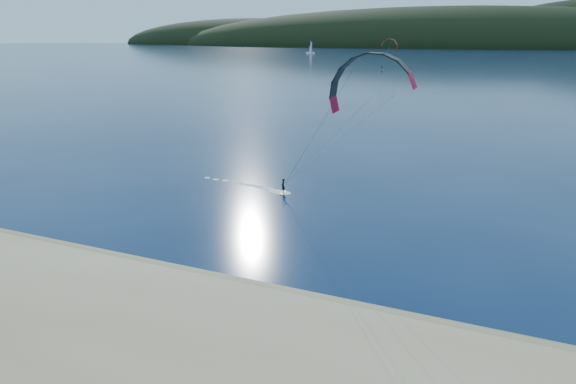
% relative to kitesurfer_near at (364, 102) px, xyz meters
% --- Properties ---
extents(ground, '(1800.00, 1800.00, 0.00)m').
position_rel_kitesurfer_near_xyz_m(ground, '(-6.61, -17.02, -10.57)').
color(ground, '#071939').
rests_on(ground, ground).
extents(wet_sand, '(220.00, 2.50, 0.10)m').
position_rel_kitesurfer_near_xyz_m(wet_sand, '(-6.61, -12.52, -10.52)').
color(wet_sand, olive).
rests_on(wet_sand, ground).
extents(headland, '(1200.00, 310.00, 140.00)m').
position_rel_kitesurfer_near_xyz_m(headland, '(-5.98, 728.26, -10.57)').
color(headland, black).
rests_on(headland, ground).
extents(kitesurfer_near, '(24.28, 9.42, 15.40)m').
position_rel_kitesurfer_near_xyz_m(kitesurfer_near, '(0.00, 0.00, 0.00)').
color(kitesurfer_near, gold).
rests_on(kitesurfer_near, ground).
extents(kitesurfer_far, '(8.37, 6.28, 13.03)m').
position_rel_kitesurfer_near_xyz_m(kitesurfer_far, '(-31.16, 188.17, -0.37)').
color(kitesurfer_far, gold).
rests_on(kitesurfer_far, ground).
extents(sailboat, '(8.22, 5.18, 11.50)m').
position_rel_kitesurfer_near_xyz_m(sailboat, '(-133.84, 375.98, -9.72)').
color(sailboat, white).
rests_on(sailboat, ground).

